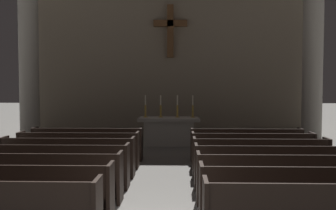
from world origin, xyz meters
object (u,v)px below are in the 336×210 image
(candlestick_inner_right, at_px, (177,110))
(pew_left_row_5, at_px, (68,157))
(pew_left_row_6, at_px, (79,150))
(altar, at_px, (169,130))
(pew_right_row_7, at_px, (246,145))
(pew_left_row_2, at_px, (15,192))
(pew_right_row_2, at_px, (300,194))
(pew_left_row_3, at_px, (37,177))
(candlestick_inner_left, at_px, (161,110))
(column_right_third, at_px, (313,44))
(candlestick_outer_left, at_px, (145,110))
(pew_right_row_6, at_px, (252,151))
(pew_right_row_4, at_px, (270,167))
(column_left_third, at_px, (29,45))
(pew_left_row_4, at_px, (55,166))
(pew_right_row_3, at_px, (283,179))
(candlestick_outer_right, at_px, (193,110))
(pew_left_row_7, at_px, (88,144))
(pew_right_row_5, at_px, (260,158))

(candlestick_inner_right, bearing_deg, pew_left_row_5, -117.57)
(pew_left_row_5, xyz_separation_m, pew_left_row_6, (0.00, 1.03, 0.00))
(altar, bearing_deg, pew_right_row_7, -51.65)
(pew_left_row_2, relative_size, pew_right_row_2, 1.00)
(pew_left_row_3, xyz_separation_m, pew_right_row_7, (4.56, 4.12, 0.00))
(altar, height_order, candlestick_inner_left, candlestick_inner_left)
(column_right_third, relative_size, candlestick_outer_left, 9.42)
(pew_left_row_6, height_order, pew_right_row_6, same)
(pew_right_row_4, relative_size, candlestick_inner_left, 3.99)
(pew_left_row_5, distance_m, candlestick_outer_left, 5.20)
(pew_left_row_6, height_order, altar, altar)
(column_left_third, bearing_deg, pew_right_row_7, -23.55)
(pew_left_row_5, distance_m, column_left_third, 6.83)
(pew_left_row_4, relative_size, pew_right_row_4, 1.00)
(pew_left_row_2, relative_size, pew_right_row_6, 1.00)
(pew_left_row_5, bearing_deg, pew_left_row_2, -90.00)
(pew_right_row_3, relative_size, altar, 1.44)
(pew_left_row_6, height_order, candlestick_outer_right, candlestick_outer_right)
(pew_left_row_5, height_order, pew_right_row_6, same)
(candlestick_inner_left, bearing_deg, pew_right_row_4, -66.63)
(pew_right_row_6, distance_m, column_right_third, 6.07)
(pew_left_row_7, distance_m, candlestick_inner_right, 3.95)
(candlestick_outer_left, bearing_deg, pew_left_row_6, -110.07)
(pew_right_row_7, xyz_separation_m, candlestick_outer_right, (-1.43, 2.88, 0.79))
(pew_left_row_2, height_order, candlestick_inner_left, candlestick_inner_left)
(pew_left_row_7, distance_m, candlestick_outer_left, 3.31)
(pew_right_row_4, bearing_deg, pew_right_row_2, -90.00)
(pew_right_row_4, bearing_deg, column_left_third, 139.65)
(pew_right_row_3, bearing_deg, pew_right_row_2, -90.00)
(pew_right_row_3, distance_m, candlestick_outer_left, 7.71)
(pew_right_row_2, bearing_deg, pew_left_row_5, 145.88)
(pew_right_row_2, height_order, column_right_third, column_right_third)
(pew_right_row_4, height_order, column_left_third, column_left_third)
(column_right_third, distance_m, candlestick_inner_left, 5.99)
(pew_left_row_4, distance_m, pew_left_row_6, 2.06)
(pew_right_row_5, xyz_separation_m, pew_right_row_6, (0.00, 1.03, 0.00))
(column_right_third, height_order, altar, column_right_third)
(pew_left_row_3, height_order, candlestick_inner_right, candlestick_inner_right)
(pew_left_row_7, bearing_deg, pew_right_row_6, -12.73)
(pew_left_row_7, height_order, pew_right_row_2, same)
(altar, relative_size, candlestick_outer_right, 2.78)
(pew_left_row_2, distance_m, pew_right_row_3, 4.67)
(pew_right_row_6, relative_size, candlestick_outer_right, 3.99)
(candlestick_inner_left, bearing_deg, pew_right_row_7, -48.16)
(column_left_third, distance_m, candlestick_inner_left, 5.44)
(altar, bearing_deg, candlestick_inner_right, 0.00)
(column_left_third, bearing_deg, pew_right_row_2, -48.38)
(pew_left_row_4, relative_size, pew_right_row_7, 1.00)
(pew_left_row_2, relative_size, pew_right_row_3, 1.00)
(pew_left_row_5, bearing_deg, pew_left_row_6, 90.00)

